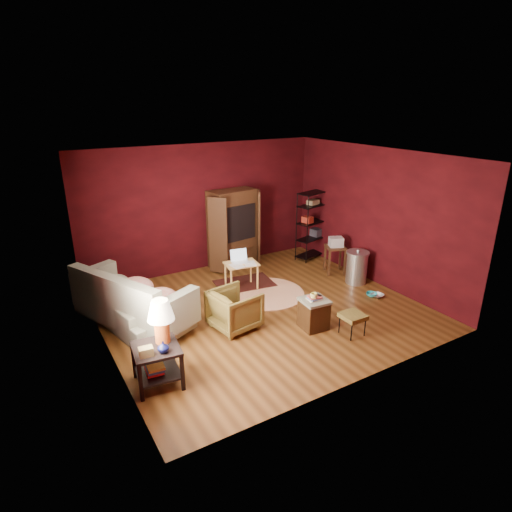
# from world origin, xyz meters

# --- Properties ---
(room) EXTENTS (5.54, 5.04, 2.84)m
(room) POSITION_xyz_m (-0.04, -0.01, 1.40)
(room) COLOR brown
(room) RESTS_ON ground
(sofa) EXTENTS (0.93, 1.94, 0.73)m
(sofa) POSITION_xyz_m (-2.25, 0.65, 0.36)
(sofa) COLOR gray
(sofa) RESTS_ON ground
(armchair) EXTENTS (0.78, 0.82, 0.75)m
(armchair) POSITION_xyz_m (-0.73, -0.32, 0.37)
(armchair) COLOR black
(armchair) RESTS_ON ground
(pet_bowl_steel) EXTENTS (0.25, 0.08, 0.24)m
(pet_bowl_steel) POSITION_xyz_m (2.25, -0.71, 0.12)
(pet_bowl_steel) COLOR silver
(pet_bowl_steel) RESTS_ON ground
(pet_bowl_turquoise) EXTENTS (0.23, 0.12, 0.22)m
(pet_bowl_turquoise) POSITION_xyz_m (2.18, -0.63, 0.11)
(pet_bowl_turquoise) COLOR #2ABAC7
(pet_bowl_turquoise) RESTS_ON ground
(vase) EXTENTS (0.20, 0.20, 0.15)m
(vase) POSITION_xyz_m (-2.30, -1.30, 0.65)
(vase) COLOR #0B0E3A
(vase) RESTS_ON side_table
(mug) EXTENTS (0.13, 0.10, 0.12)m
(mug) POSITION_xyz_m (0.35, -1.07, 0.65)
(mug) COLOR #E3D86F
(mug) RESTS_ON hamper
(side_table) EXTENTS (0.67, 0.67, 1.20)m
(side_table) POSITION_xyz_m (-2.29, -1.09, 0.72)
(side_table) COLOR black
(side_table) RESTS_ON ground
(sofa_cushions) EXTENTS (1.74, 2.41, 0.94)m
(sofa_cushions) POSITION_xyz_m (-2.22, 0.60, 0.46)
(sofa_cushions) COLOR gray
(sofa_cushions) RESTS_ON sofa
(hamper) EXTENTS (0.47, 0.47, 0.61)m
(hamper) POSITION_xyz_m (0.41, -1.01, 0.28)
(hamper) COLOR #41240F
(hamper) RESTS_ON ground
(footstool) EXTENTS (0.37, 0.37, 0.38)m
(footstool) POSITION_xyz_m (0.83, -1.51, 0.33)
(footstool) COLOR black
(footstool) RESTS_ON ground
(rug_round) EXTENTS (1.66, 1.66, 0.01)m
(rug_round) POSITION_xyz_m (0.44, 0.56, 0.01)
(rug_round) COLOR white
(rug_round) RESTS_ON ground
(rug_oriental) EXTENTS (1.28, 0.94, 0.01)m
(rug_oriental) POSITION_xyz_m (0.30, 1.18, 0.02)
(rug_oriental) COLOR #4F1A15
(rug_oriental) RESTS_ON ground
(laptop_desk) EXTENTS (0.71, 0.58, 0.80)m
(laptop_desk) POSITION_xyz_m (0.14, 1.03, 0.50)
(laptop_desk) COLOR #FFCA74
(laptop_desk) RESTS_ON ground
(tv_armoire) EXTENTS (1.39, 0.86, 1.78)m
(tv_armoire) POSITION_xyz_m (0.62, 2.25, 0.93)
(tv_armoire) COLOR #462514
(tv_armoire) RESTS_ON ground
(wire_shelving) EXTENTS (0.86, 0.53, 1.64)m
(wire_shelving) POSITION_xyz_m (2.49, 1.73, 0.90)
(wire_shelving) COLOR black
(wire_shelving) RESTS_ON ground
(small_stand) EXTENTS (0.55, 0.55, 0.83)m
(small_stand) POSITION_xyz_m (2.34, 0.69, 0.62)
(small_stand) COLOR #462514
(small_stand) RESTS_ON ground
(trash_can) EXTENTS (0.63, 0.63, 0.75)m
(trash_can) POSITION_xyz_m (2.37, 0.04, 0.35)
(trash_can) COLOR silver
(trash_can) RESTS_ON ground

